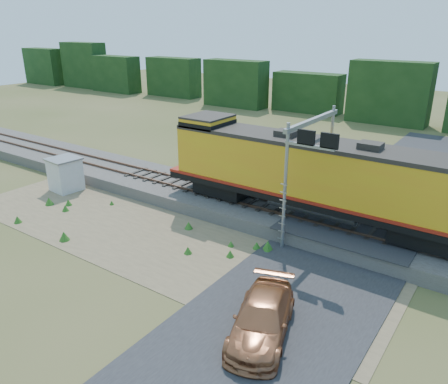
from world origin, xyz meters
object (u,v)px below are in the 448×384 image
Objects in this scene: shed at (65,174)px; signal_gantry at (312,147)px; car at (262,319)px; locomotive at (310,174)px.

signal_gantry is at bearing 16.40° from shed.
shed reaches higher than car.
car is at bearing -10.48° from shed.
car is (2.23, -8.60, -4.26)m from signal_gantry.
car is (2.49, -9.25, -2.59)m from locomotive.
shed is at bearing 145.93° from car.
shed is at bearing -166.74° from locomotive.
locomotive is 9.93m from car.
shed is (-16.38, -3.86, -2.12)m from locomotive.
shed is 0.48× the size of car.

